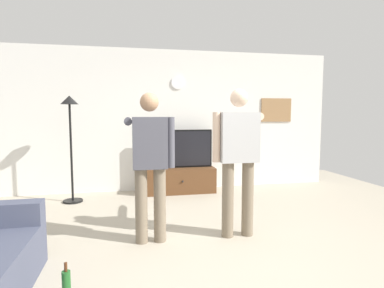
# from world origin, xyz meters

# --- Properties ---
(ground_plane) EXTENTS (8.40, 8.40, 0.00)m
(ground_plane) POSITION_xyz_m (0.00, 0.00, 0.00)
(ground_plane) COLOR #B2A893
(back_wall) EXTENTS (6.40, 0.10, 2.70)m
(back_wall) POSITION_xyz_m (0.00, 2.95, 1.35)
(back_wall) COLOR silver
(back_wall) RESTS_ON ground_plane
(tv_stand) EXTENTS (1.29, 0.49, 0.47)m
(tv_stand) POSITION_xyz_m (0.09, 2.60, 0.23)
(tv_stand) COLOR brown
(tv_stand) RESTS_ON ground_plane
(television) EXTENTS (1.22, 0.07, 0.72)m
(television) POSITION_xyz_m (0.09, 2.65, 0.82)
(television) COLOR black
(television) RESTS_ON tv_stand
(wall_clock) EXTENTS (0.25, 0.03, 0.25)m
(wall_clock) POSITION_xyz_m (0.09, 2.89, 2.08)
(wall_clock) COLOR white
(framed_picture) EXTENTS (0.65, 0.04, 0.48)m
(framed_picture) POSITION_xyz_m (2.14, 2.90, 1.56)
(framed_picture) COLOR #997047
(floor_lamp) EXTENTS (0.32, 0.32, 1.78)m
(floor_lamp) POSITION_xyz_m (-1.80, 2.31, 1.27)
(floor_lamp) COLOR black
(floor_lamp) RESTS_ON ground_plane
(person_standing_nearer_lamp) EXTENTS (0.56, 0.78, 1.71)m
(person_standing_nearer_lamp) POSITION_xyz_m (-0.62, 0.40, 0.96)
(person_standing_nearer_lamp) COLOR #7A6B56
(person_standing_nearer_lamp) RESTS_ON ground_plane
(person_standing_nearer_couch) EXTENTS (0.64, 0.78, 1.77)m
(person_standing_nearer_couch) POSITION_xyz_m (0.42, 0.38, 1.02)
(person_standing_nearer_couch) COLOR #7A6B56
(person_standing_nearer_couch) RESTS_ON ground_plane
(beverage_bottle) EXTENTS (0.07, 0.07, 0.34)m
(beverage_bottle) POSITION_xyz_m (-1.35, -0.70, 0.14)
(beverage_bottle) COLOR #1E5923
(beverage_bottle) RESTS_ON ground_plane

